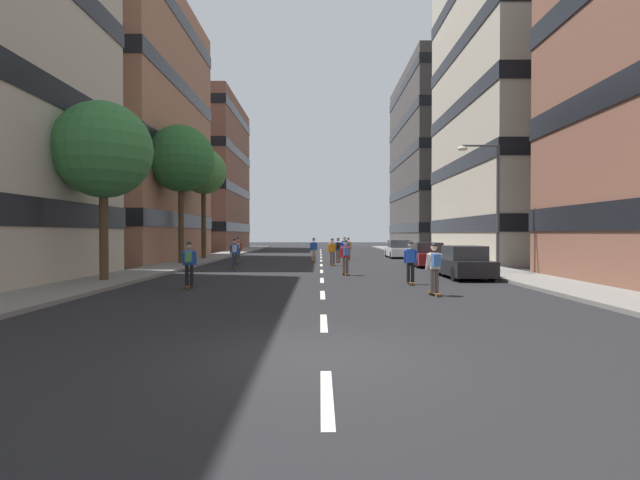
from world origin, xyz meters
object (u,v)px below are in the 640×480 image
object	(u,v)px
skater_2	(331,250)
skater_3	(237,248)
skater_8	(343,246)
street_tree_far	(202,172)
parked_car_mid	(462,263)
skater_6	(433,265)
street_tree_near	(101,150)
skater_1	(409,260)
skater_7	(312,248)
skater_10	(344,255)
parked_car_near	(397,250)
street_tree_mid	(179,159)
streetlamp_right	(489,193)
parked_car_far	(425,255)
skater_4	(337,248)
skater_9	(233,252)
skater_0	(347,247)
skater_5	(188,262)

from	to	relation	value
skater_2	skater_3	bearing A→B (deg)	148.10
skater_8	street_tree_far	bearing A→B (deg)	-159.10
parked_car_mid	skater_6	distance (m)	6.81
street_tree_near	skater_1	world-z (taller)	street_tree_near
skater_7	skater_10	size ratio (longest dim) A/B	1.00
parked_car_near	skater_6	world-z (taller)	skater_6
street_tree_mid	skater_2	bearing A→B (deg)	-2.01
streetlamp_right	skater_6	bearing A→B (deg)	-120.64
streetlamp_right	skater_7	world-z (taller)	streetlamp_right
parked_car_far	skater_4	bearing A→B (deg)	141.39
skater_10	skater_4	bearing A→B (deg)	89.84
parked_car_mid	skater_10	xyz separation A→B (m)	(-5.43, 1.48, 0.32)
skater_9	skater_0	bearing A→B (deg)	51.68
skater_1	skater_9	size ratio (longest dim) A/B	1.00
parked_car_near	skater_9	world-z (taller)	skater_9
street_tree_mid	skater_6	xyz separation A→B (m)	(12.99, -15.20, -5.95)
skater_4	skater_9	size ratio (longest dim) A/B	1.00
street_tree_mid	street_tree_far	size ratio (longest dim) A/B	1.05
skater_0	skater_3	bearing A→B (deg)	-165.31
skater_3	skater_6	bearing A→B (deg)	-62.59
skater_0	skater_6	xyz separation A→B (m)	(1.64, -21.29, 0.00)
street_tree_near	skater_10	bearing A→B (deg)	19.05
skater_9	skater_5	bearing A→B (deg)	-89.76
parked_car_mid	street_tree_far	xyz separation A→B (m)	(-15.84, 15.05, 6.20)
skater_7	skater_4	bearing A→B (deg)	-20.26
skater_2	street_tree_far	bearing A→B (deg)	147.28
street_tree_far	skater_7	distance (m)	10.75
streetlamp_right	skater_10	distance (m)	8.03
skater_3	skater_9	bearing A→B (deg)	-81.93
parked_car_near	street_tree_far	distance (m)	17.33
skater_2	skater_9	distance (m)	6.48
parked_car_far	skater_4	size ratio (longest dim) A/B	2.47
parked_car_mid	street_tree_far	distance (m)	22.71
street_tree_far	parked_car_far	bearing A→B (deg)	-24.76
parked_car_mid	skater_6	size ratio (longest dim) A/B	2.47
skater_6	skater_7	distance (m)	19.38
skater_1	skater_9	bearing A→B (deg)	135.62
streetlamp_right	skater_7	bearing A→B (deg)	130.26
skater_5	parked_car_far	bearing A→B (deg)	44.96
street_tree_far	skater_8	distance (m)	13.45
street_tree_far	skater_10	world-z (taller)	street_tree_far
skater_6	skater_4	bearing A→B (deg)	97.96
skater_2	skater_3	size ratio (longest dim) A/B	1.00
parked_car_far	skater_0	size ratio (longest dim) A/B	2.47
skater_8	skater_9	xyz separation A→B (m)	(-7.22, -13.46, 0.03)
street_tree_mid	parked_car_far	bearing A→B (deg)	-4.59
skater_9	skater_10	xyz separation A→B (m)	(6.33, -4.42, 0.00)
parked_car_mid	skater_9	size ratio (longest dim) A/B	2.47
street_tree_mid	skater_0	bearing A→B (deg)	28.21
street_tree_near	skater_3	bearing A→B (deg)	78.45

